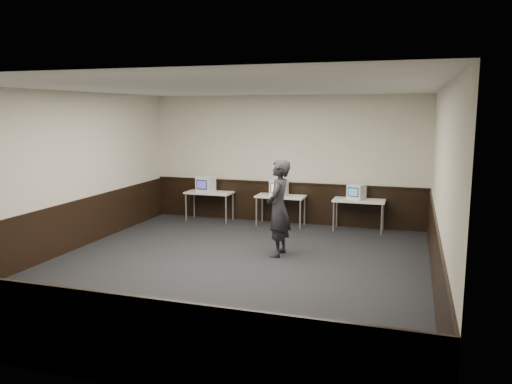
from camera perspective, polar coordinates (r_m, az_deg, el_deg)
floor at (r=9.11m, az=-3.03°, el=-8.72°), size 8.00×8.00×0.00m
ceiling at (r=8.68m, az=-3.22°, el=11.82°), size 8.00×8.00×0.00m
back_wall at (r=12.55m, az=3.34°, el=3.72°), size 7.00×0.00×7.00m
front_wall at (r=5.27m, az=-18.69°, el=-4.55°), size 7.00×0.00×7.00m
left_wall at (r=10.50m, az=-21.31°, el=2.01°), size 0.00×8.00×8.00m
right_wall at (r=8.21m, az=20.39°, el=0.19°), size 0.00×8.00×8.00m
wainscot_back at (r=12.68m, az=3.27°, el=-1.25°), size 6.98×0.04×1.00m
wainscot_front at (r=5.64m, az=-17.96°, el=-15.44°), size 6.98×0.04×1.00m
wainscot_left at (r=10.67m, az=-20.88°, el=-3.86°), size 0.04×7.98×1.00m
wainscot_right at (r=8.44m, az=19.84°, el=-7.19°), size 0.04×7.98×1.00m
wainscot_rail at (r=12.58m, az=3.27°, el=1.07°), size 6.98×0.06×0.04m
desk_left at (r=12.89m, az=-5.35°, el=-0.29°), size 1.20×0.60×0.75m
desk_center at (r=12.29m, az=2.84°, el=-0.73°), size 1.20×0.60×0.75m
desk_right at (r=11.96m, az=11.68°, el=-1.20°), size 1.20×0.60×0.75m
emac_left at (r=12.84m, az=-5.77°, el=0.88°), size 0.44×0.46×0.39m
emac_center at (r=12.28m, az=2.64°, el=0.52°), size 0.41×0.44×0.39m
emac_right at (r=11.96m, az=11.40°, el=0.02°), size 0.45×0.46×0.35m
person at (r=9.69m, az=2.58°, el=-1.85°), size 0.46×0.70×1.89m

